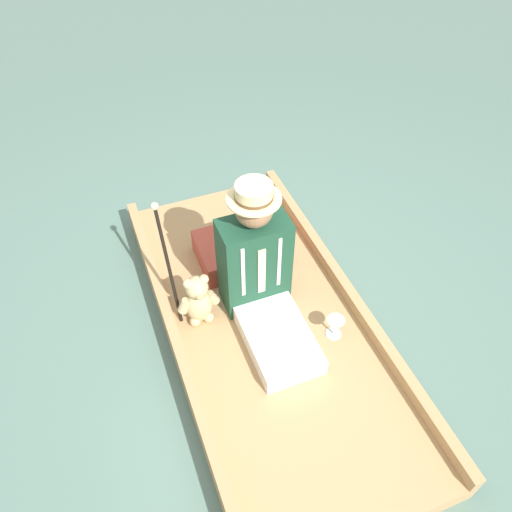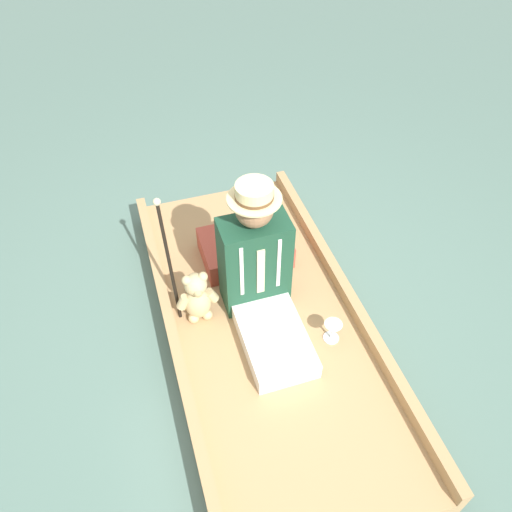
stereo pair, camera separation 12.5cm
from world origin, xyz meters
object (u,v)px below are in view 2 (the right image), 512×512
object	(u,v)px
walking_cane	(167,249)
wine_glass	(333,328)
seated_person	(259,273)
teddy_bear	(197,298)

from	to	relation	value
walking_cane	wine_glass	bearing A→B (deg)	144.27
wine_glass	walking_cane	bearing A→B (deg)	-35.73
seated_person	walking_cane	world-z (taller)	seated_person
seated_person	walking_cane	bearing A→B (deg)	-35.06
teddy_bear	walking_cane	bearing A→B (deg)	-59.05
teddy_bear	walking_cane	size ratio (longest dim) A/B	0.51
wine_glass	seated_person	bearing A→B (deg)	-45.17
teddy_bear	walking_cane	xyz separation A→B (m)	(0.11, -0.18, 0.25)
teddy_bear	seated_person	bearing A→B (deg)	171.31
wine_glass	teddy_bear	bearing A→B (deg)	-29.47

